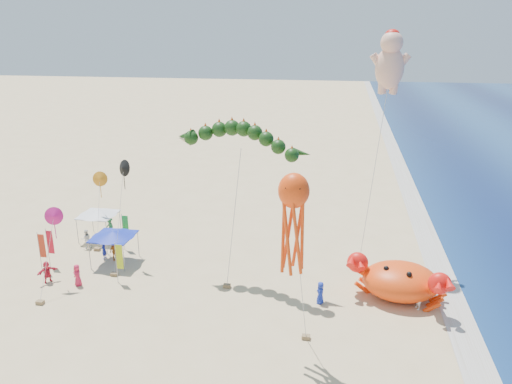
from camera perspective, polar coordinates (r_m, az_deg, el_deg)
ground at (r=36.86m, az=2.57°, el=-10.78°), size 320.00×320.00×0.00m
foam_strip at (r=37.52m, az=21.46°, el=-11.57°), size 320.00×320.00×0.00m
crab_inflatable at (r=36.22m, az=16.19°, el=-9.66°), size 7.03×5.99×3.08m
dragon_kite at (r=35.02m, az=-1.96°, el=5.71°), size 9.71×4.10×11.36m
cherub_kite at (r=39.36m, az=15.09°, el=14.29°), size 2.67×3.60×17.84m
octopus_kite at (r=26.39m, az=4.28°, el=-2.76°), size 1.90×2.35×10.76m
canopy_blue at (r=41.02m, az=-16.01°, el=-4.64°), size 3.36×3.36×2.71m
canopy_white at (r=46.16m, az=-17.62°, el=-2.25°), size 3.27×3.27×2.71m
feather_flags at (r=41.09m, az=-19.03°, el=-5.55°), size 7.20×5.71×3.20m
beachgoers at (r=40.87m, az=-14.54°, el=-7.06°), size 27.42×10.43×1.75m
small_kites at (r=40.69m, az=-18.13°, el=-0.38°), size 5.44×11.67×8.38m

